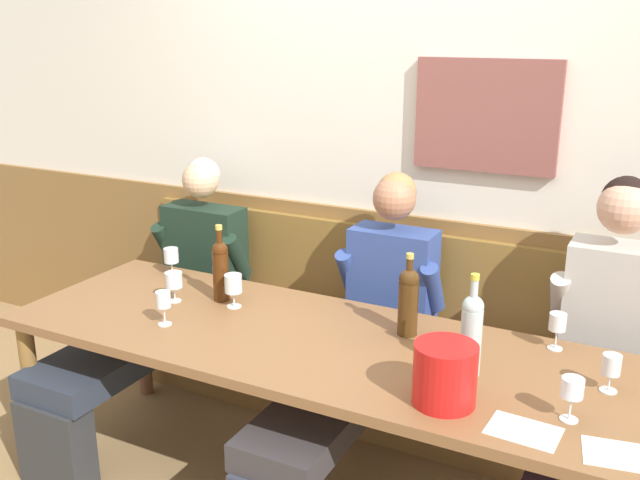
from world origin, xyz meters
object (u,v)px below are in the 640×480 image
object	(u,v)px
wine_bottle_green_tall	(221,268)
wine_glass_mid_left	(163,301)
wine_glass_by_bottle	(611,367)
wine_glass_center_front	(572,390)
person_center_left_seat	(160,302)
wine_glass_mid_right	(233,285)
wall_bench	(382,367)
wine_glass_left_end	(557,324)
wine_bottle_clear_water	(408,299)
wine_glass_right_end	(171,257)
wine_glass_near_bucket	(174,281)
person_center_right_seat	(359,339)
ice_bucket	(445,374)
wine_bottle_amber_mid	(471,332)
person_right_seat	(598,373)

from	to	relation	value
wine_bottle_green_tall	wine_glass_mid_left	size ratio (longest dim) A/B	2.41
wine_glass_by_bottle	wine_glass_center_front	size ratio (longest dim) A/B	0.93
person_center_left_seat	wine_glass_mid_right	size ratio (longest dim) A/B	8.65
wall_bench	wine_glass_center_front	distance (m)	1.39
wine_glass_mid_right	wine_glass_left_end	size ratio (longest dim) A/B	1.03
wine_bottle_clear_water	wine_bottle_green_tall	bearing A→B (deg)	-177.55
wall_bench	wine_bottle_green_tall	xyz separation A→B (m)	(-0.56, -0.52, 0.59)
wine_bottle_clear_water	wine_glass_by_bottle	distance (m)	0.76
wine_glass_right_end	wine_glass_near_bucket	xyz separation A→B (m)	(0.24, -0.28, 0.00)
person_center_right_seat	wine_glass_center_front	xyz separation A→B (m)	(0.91, -0.47, 0.22)
person_center_right_seat	wine_bottle_green_tall	size ratio (longest dim) A/B	3.70
wine_glass_by_bottle	wine_bottle_clear_water	bearing A→B (deg)	171.12
ice_bucket	wine_glass_right_end	bearing A→B (deg)	159.82
wine_glass_left_end	wine_glass_mid_left	size ratio (longest dim) A/B	1.00
wine_glass_right_end	wine_bottle_green_tall	bearing A→B (deg)	-22.28
wine_bottle_clear_water	wine_glass_right_end	xyz separation A→B (m)	(-1.27, 0.13, -0.06)
wine_bottle_green_tall	wine_glass_right_end	world-z (taller)	wine_bottle_green_tall
wine_bottle_amber_mid	wine_glass_near_bucket	xyz separation A→B (m)	(-1.34, 0.07, -0.07)
person_center_right_seat	wine_glass_right_end	xyz separation A→B (m)	(-1.02, 0.03, 0.20)
ice_bucket	wine_glass_by_bottle	size ratio (longest dim) A/B	1.55
person_center_left_seat	person_center_right_seat	world-z (taller)	person_center_right_seat
wall_bench	wine_glass_mid_left	world-z (taller)	wall_bench
wine_bottle_clear_water	person_center_left_seat	bearing A→B (deg)	176.42
person_center_right_seat	wine_bottle_clear_water	distance (m)	0.38
ice_bucket	wine_glass_near_bucket	size ratio (longest dim) A/B	1.52
ice_bucket	wine_glass_center_front	distance (m)	0.38
wall_bench	person_right_seat	world-z (taller)	person_right_seat
wine_glass_center_front	wine_glass_mid_left	distance (m)	1.57
person_center_right_seat	wine_glass_mid_left	world-z (taller)	person_center_right_seat
person_center_right_seat	wine_bottle_amber_mid	xyz separation A→B (m)	(0.56, -0.31, 0.28)
wine_glass_by_bottle	wine_glass_mid_left	world-z (taller)	wine_glass_mid_left
person_right_seat	wine_glass_mid_right	world-z (taller)	person_right_seat
wine_glass_by_bottle	wine_glass_left_end	bearing A→B (deg)	130.43
wine_glass_by_bottle	wine_glass_near_bucket	world-z (taller)	wine_glass_near_bucket
ice_bucket	wine_glass_left_end	world-z (taller)	ice_bucket
wine_glass_by_bottle	wine_glass_center_front	world-z (taller)	wine_glass_center_front
wine_bottle_clear_water	wine_glass_right_end	world-z (taller)	wine_bottle_clear_water
wall_bench	wine_glass_left_end	size ratio (longest dim) A/B	20.12
person_center_left_seat	wine_bottle_green_tall	xyz separation A→B (m)	(0.46, -0.12, 0.29)
person_center_right_seat	wine_glass_left_end	distance (m)	0.82
wine_glass_left_end	person_center_right_seat	bearing A→B (deg)	-177.78
person_center_right_seat	person_right_seat	xyz separation A→B (m)	(0.95, 0.04, 0.05)
wall_bench	person_center_left_seat	xyz separation A→B (m)	(-1.02, -0.40, 0.30)
person_right_seat	wine_glass_right_end	distance (m)	1.97
wine_bottle_amber_mid	wine_glass_right_end	xyz separation A→B (m)	(-1.58, 0.34, -0.07)
wine_glass_mid_right	wine_glass_center_front	world-z (taller)	wine_glass_mid_right
wine_bottle_green_tall	wine_bottle_amber_mid	bearing A→B (deg)	-8.51
wine_glass_mid_right	wine_glass_mid_left	distance (m)	0.32
person_center_right_seat	person_right_seat	bearing A→B (deg)	2.31
wine_glass_right_end	wine_glass_mid_left	world-z (taller)	wine_glass_mid_left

